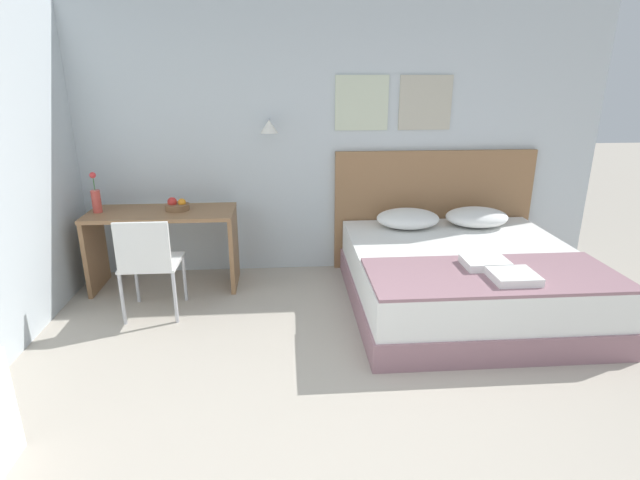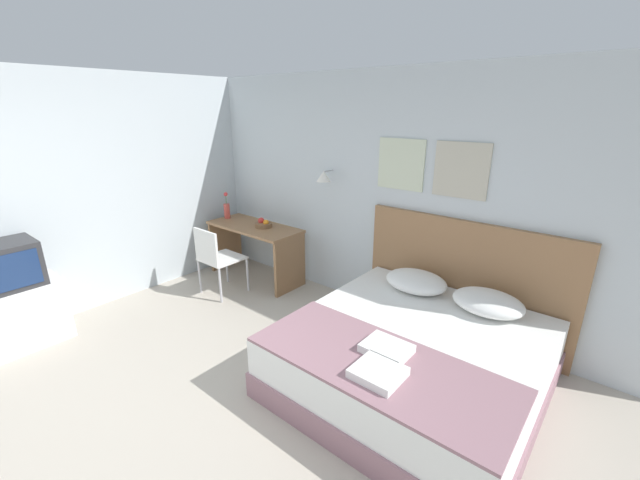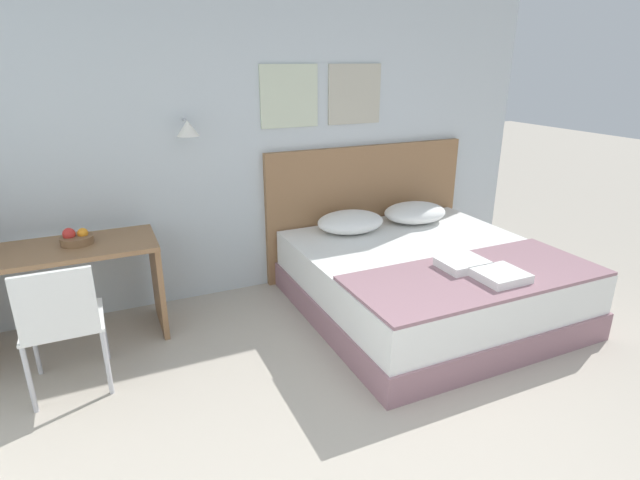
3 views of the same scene
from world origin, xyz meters
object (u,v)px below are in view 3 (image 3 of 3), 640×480
pillow_right (415,212)px  desk_chair (61,319)px  folded_towel_near_foot (463,264)px  bed (426,281)px  throw_blanket (477,276)px  desk (60,276)px  headboard (367,209)px  fruit_bowl (76,238)px  pillow_left (350,222)px  folded_towel_mid_bed (501,275)px

pillow_right → desk_chair: 3.12m
folded_towel_near_foot → desk_chair: desk_chair is taller
bed → folded_towel_near_foot: 0.54m
throw_blanket → folded_towel_near_foot: 0.15m
desk → headboard: bearing=7.5°
throw_blanket → desk_chair: size_ratio=2.16×
bed → fruit_bowl: bearing=164.7°
pillow_left → desk_chair: 2.44m
pillow_right → folded_towel_mid_bed: (-0.26, -1.41, -0.04)m
pillow_right → folded_towel_near_foot: size_ratio=1.81×
pillow_right → fruit_bowl: (-2.91, 0.00, 0.17)m
pillow_left → pillow_right: bearing=0.0°
headboard → pillow_left: headboard is taller
pillow_left → fruit_bowl: (-2.22, 0.00, 0.17)m
folded_towel_mid_bed → desk: bearing=153.8°
folded_towel_mid_bed → desk_chair: desk_chair is taller
desk_chair → fruit_bowl: desk_chair is taller
folded_towel_mid_bed → desk: (-2.79, 1.37, -0.05)m
bed → throw_blanket: (0.00, -0.57, 0.28)m
headboard → desk_chair: bearing=-159.2°
folded_towel_mid_bed → bed: bearing=96.7°
headboard → folded_towel_mid_bed: headboard is taller
folded_towel_near_foot → desk: size_ratio=0.25×
desk → throw_blanket: bearing=-24.5°
pillow_right → throw_blanket: (-0.35, -1.27, -0.08)m
desk → pillow_left: bearing=0.9°
bed → folded_towel_mid_bed: 0.79m
headboard → pillow_left: 0.47m
folded_towel_mid_bed → throw_blanket: bearing=121.2°
pillow_right → folded_towel_mid_bed: pillow_right is taller
throw_blanket → fruit_bowl: (-2.56, 1.27, 0.25)m
headboard → desk: (-2.71, -0.36, -0.08)m
bed → pillow_left: bearing=116.4°
pillow_left → folded_towel_near_foot: size_ratio=1.81×
headboard → folded_towel_near_foot: 1.45m
pillow_left → desk_chair: bearing=-163.3°
folded_towel_mid_bed → fruit_bowl: size_ratio=1.43×
folded_towel_near_foot → pillow_right: bearing=72.4°
pillow_left → throw_blanket: pillow_left is taller
folded_towel_near_foot → bed: bearing=88.3°
headboard → throw_blanket: bearing=-90.0°
pillow_left → fruit_bowl: bearing=180.0°
desk_chair → throw_blanket: bearing=-12.0°
throw_blanket → desk_chair: bearing=168.0°
throw_blanket → fruit_bowl: 2.87m
pillow_right → throw_blanket: pillow_right is taller
throw_blanket → folded_towel_near_foot: folded_towel_near_foot is taller
throw_blanket → desk_chair: (-2.69, 0.57, -0.02)m
pillow_left → folded_towel_near_foot: bearing=-73.6°
bed → desk_chair: (-2.69, -0.00, 0.26)m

